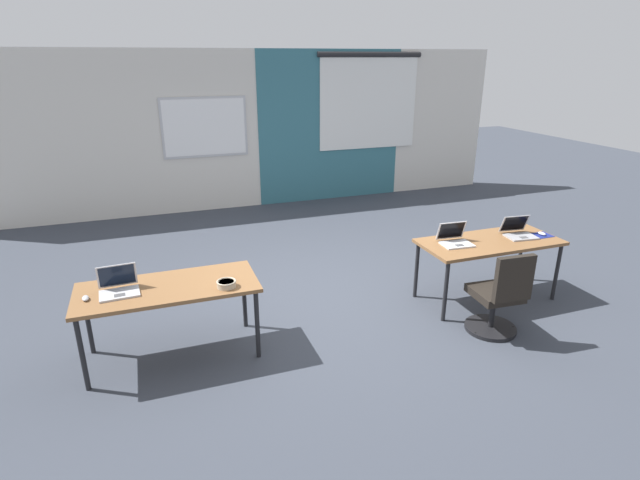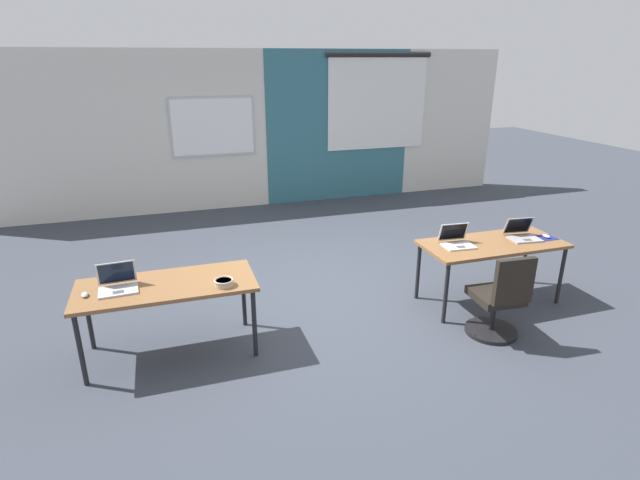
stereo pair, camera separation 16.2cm
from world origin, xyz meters
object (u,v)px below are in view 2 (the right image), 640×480
(snack_bowl, at_px, (224,282))
(chair_near_right_inner, at_px, (499,303))
(desk_near_right, at_px, (492,247))
(mouse_near_left_end, at_px, (85,295))
(mouse_near_right_end, at_px, (546,236))
(laptop_near_left_end, at_px, (118,284))
(desk_near_left, at_px, (167,290))
(laptop_near_right_end, at_px, (522,234))
(laptop_near_right_inner, at_px, (457,241))

(snack_bowl, bearing_deg, chair_near_right_inner, -10.78)
(desk_near_right, distance_m, mouse_near_left_end, 4.18)
(desk_near_right, xyz_separation_m, mouse_near_right_end, (0.67, -0.06, 0.08))
(desk_near_right, xyz_separation_m, chair_near_right_inner, (-0.39, -0.70, -0.28))
(mouse_near_right_end, bearing_deg, desk_near_right, 175.19)
(desk_near_right, relative_size, mouse_near_left_end, 15.32)
(chair_near_right_inner, distance_m, laptop_near_left_end, 3.61)
(desk_near_left, height_order, mouse_near_right_end, mouse_near_right_end)
(laptop_near_right_end, xyz_separation_m, snack_bowl, (-3.40, -0.22, -0.01))
(desk_near_left, distance_m, mouse_near_left_end, 0.68)
(laptop_near_right_end, xyz_separation_m, laptop_near_left_end, (-4.31, -0.01, 0.00))
(chair_near_right_inner, height_order, mouse_near_left_end, chair_near_right_inner)
(desk_near_right, bearing_deg, mouse_near_left_end, -179.31)
(mouse_near_right_end, xyz_separation_m, chair_near_right_inner, (-1.06, -0.64, -0.36))
(laptop_near_right_inner, height_order, chair_near_right_inner, laptop_near_right_inner)
(desk_near_right, height_order, mouse_near_left_end, mouse_near_left_end)
(laptop_near_right_inner, height_order, mouse_near_left_end, laptop_near_right_inner)
(desk_near_right, distance_m, snack_bowl, 3.01)
(laptop_near_left_end, relative_size, snack_bowl, 1.96)
(laptop_near_right_end, relative_size, mouse_near_left_end, 3.47)
(desk_near_right, xyz_separation_m, laptop_near_right_inner, (-0.43, 0.05, 0.11))
(desk_near_right, distance_m, laptop_near_right_inner, 0.45)
(desk_near_left, relative_size, snack_bowl, 9.01)
(desk_near_right, distance_m, chair_near_right_inner, 0.85)
(mouse_near_right_end, height_order, laptop_near_right_inner, laptop_near_right_inner)
(desk_near_right, relative_size, laptop_near_right_end, 4.41)
(laptop_near_right_end, height_order, chair_near_right_inner, laptop_near_right_end)
(desk_near_left, distance_m, snack_bowl, 0.55)
(desk_near_right, bearing_deg, desk_near_left, 180.00)
(laptop_near_right_end, bearing_deg, snack_bowl, -170.02)
(desk_near_right, relative_size, laptop_near_left_end, 4.61)
(laptop_near_left_end, xyz_separation_m, mouse_near_left_end, (-0.27, -0.06, -0.03))
(desk_near_right, bearing_deg, laptop_near_right_inner, 173.32)
(desk_near_left, height_order, laptop_near_right_inner, laptop_near_right_inner)
(mouse_near_right_end, distance_m, laptop_near_right_inner, 1.11)
(laptop_near_left_end, distance_m, snack_bowl, 0.93)
(chair_near_right_inner, bearing_deg, laptop_near_left_end, -7.66)
(desk_near_left, distance_m, desk_near_right, 3.50)
(desk_near_right, bearing_deg, chair_near_right_inner, -118.95)
(mouse_near_right_end, height_order, snack_bowl, snack_bowl)
(mouse_near_left_end, bearing_deg, mouse_near_right_end, -0.08)
(desk_near_left, bearing_deg, desk_near_right, 0.00)
(laptop_near_right_end, bearing_deg, mouse_near_left_end, -172.88)
(chair_near_right_inner, bearing_deg, mouse_near_right_end, -145.03)
(laptop_near_right_end, distance_m, mouse_near_left_end, 4.58)
(laptop_near_left_end, relative_size, mouse_near_left_end, 3.32)
(desk_near_left, height_order, laptop_near_left_end, laptop_near_left_end)
(chair_near_right_inner, relative_size, laptop_near_left_end, 2.65)
(mouse_near_right_end, relative_size, snack_bowl, 0.59)
(snack_bowl, bearing_deg, desk_near_right, 3.86)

